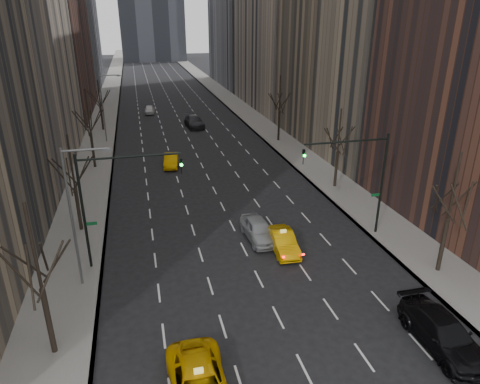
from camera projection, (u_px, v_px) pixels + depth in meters
ground at (304, 369)px, 20.92m from camera, size 400.00×400.00×0.00m
sidewalk_left at (107, 108)px, 81.16m from camera, size 4.50×320.00×0.15m
sidewalk_right at (233, 102)px, 86.53m from camera, size 4.50×320.00×0.15m
tree_lw_a at (42, 290)px, 20.43m from camera, size 3.36×3.50×8.28m
tree_lw_b at (75, 188)px, 33.08m from camera, size 3.36×3.50×7.82m
tree_lw_c at (91, 133)px, 47.34m from camera, size 3.36×3.50×8.74m
tree_lw_d at (101, 107)px, 63.71m from camera, size 3.36×3.50×7.36m
tree_rw_a at (448, 220)px, 27.48m from camera, size 3.36×3.50×8.28m
tree_rw_b at (338, 152)px, 41.92m from camera, size 3.36×3.50×7.82m
tree_rw_c at (279, 112)px, 57.99m from camera, size 3.36×3.50×8.74m
traffic_mast_left at (108, 192)px, 27.64m from camera, size 6.69×0.39×8.00m
traffic_mast_right at (363, 170)px, 31.63m from camera, size 6.69×0.39×8.00m
streetlight_near at (76, 205)px, 25.42m from camera, size 2.83×0.22×9.00m
streetlight_far at (105, 101)px, 56.89m from camera, size 2.83×0.22×9.00m
taxi_sedan at (283, 241)px, 31.30m from camera, size 1.80×4.56×1.48m
silver_sedan_ahead at (258, 230)px, 32.88m from camera, size 2.19×4.90×1.64m
parked_suv_black at (443, 333)px, 22.06m from camera, size 2.39×5.78×1.67m
far_taxi at (171, 160)px, 49.14m from camera, size 2.10×4.56×1.45m
far_suv_grey at (194, 122)px, 66.74m from camera, size 2.85×6.07×1.71m
far_car_white at (150, 110)px, 76.27m from camera, size 1.94×4.26×1.42m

